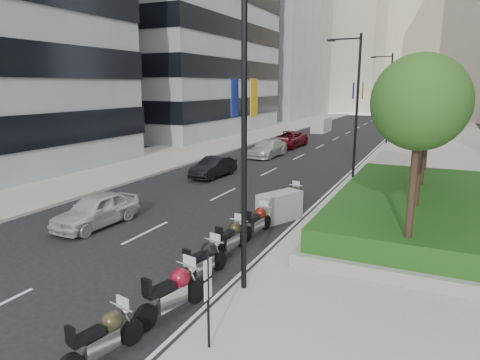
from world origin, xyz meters
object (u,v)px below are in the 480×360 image
Objects in this scene: lamp_post_0 at (239,118)px; car_b at (214,167)px; car_c at (268,148)px; motorcycle_5 at (279,207)px; delivery_van at (321,126)px; motorcycle_3 at (231,237)px; car_a at (96,210)px; lamp_post_2 at (388,94)px; motorcycle_2 at (204,260)px; lamp_post_1 at (355,99)px; motorcycle_4 at (258,221)px; car_d at (288,139)px; parking_sign at (208,294)px; motorcycle_6 at (291,197)px; motorcycle_1 at (173,292)px; motorcycle_0 at (104,337)px.

lamp_post_0 is 2.25× the size of car_b.
car_c is at bearing 109.33° from lamp_post_0.
motorcycle_5 is 0.52× the size of delivery_van.
motorcycle_3 is at bearing -80.19° from delivery_van.
delivery_van is (-0.81, 41.08, 0.16)m from car_a.
car_a is (-8.10, -32.15, -4.36)m from lamp_post_2.
lamp_post_0 is at bearing -91.75° from motorcycle_2.
motorcycle_2 is at bearing -94.62° from lamp_post_1.
motorcycle_2 is 1.00× the size of motorcycle_4.
car_b is 9.24m from car_c.
car_d is (-7.05, 28.82, 0.17)m from motorcycle_2.
motorcycle_5 is 17.66m from car_c.
motorcycle_4 is at bearing 104.75° from parking_sign.
car_b is at bearing 61.65° from motorcycle_6.
lamp_post_2 reaches higher than delivery_van.
motorcycle_4 is (-0.38, 6.62, -0.07)m from motorcycle_1.
lamp_post_2 is 1.62× the size of car_d.
car_c reaches higher than motorcycle_4.
lamp_post_2 is 3.91× the size of motorcycle_5.
car_a is at bearing 55.27° from motorcycle_0.
lamp_post_2 is (0.00, 35.00, 0.00)m from lamp_post_0.
motorcycle_4 is (-0.08, 8.87, 0.01)m from motorcycle_0.
motorcycle_2 is 1.03× the size of motorcycle_6.
lamp_post_0 and lamp_post_2 have the same top height.
lamp_post_2 is at bearing 90.00° from lamp_post_0.
motorcycle_4 is 2.13m from motorcycle_5.
lamp_post_1 is 1.83× the size of car_c.
car_a is (-6.73, -6.13, 0.13)m from motorcycle_6.
car_b is (-6.97, 9.15, 0.07)m from motorcycle_4.
delivery_van reaches higher than motorcycle_4.
motorcycle_4 is 39.98m from delivery_van.
lamp_post_2 is at bearing 9.40° from motorcycle_0.
motorcycle_5 is at bearing -41.09° from car_b.
car_d is (-7.04, 20.15, 0.20)m from motorcycle_6.
lamp_post_0 is 8.19m from motorcycle_5.
parking_sign is at bearing -152.75° from motorcycle_3.
lamp_post_2 reaches higher than car_d.
car_b is (-8.98, 16.82, -0.80)m from parking_sign.
car_a is (-6.82, 7.06, 0.12)m from motorcycle_0.
lamp_post_2 is 11.12m from car_d.
car_a is (-6.75, 2.55, 0.11)m from motorcycle_2.
car_b is (-7.35, 15.77, -0.00)m from motorcycle_1.
motorcycle_1 reaches higher than motorcycle_6.
motorcycle_3 is 6.64m from car_a.
car_c reaches higher than motorcycle_2.
car_b is at bearing 93.61° from car_a.
lamp_post_2 reaches higher than motorcycle_0.
motorcycle_1 is 0.50× the size of car_c.
motorcycle_0 is at bearing -75.25° from car_d.
motorcycle_0 is 11.00m from motorcycle_5.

